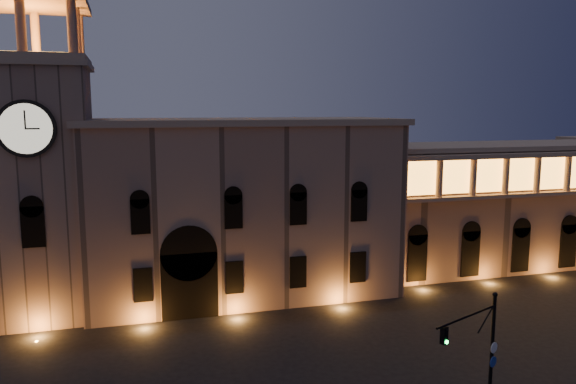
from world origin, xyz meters
The scene contains 4 objects.
government_building centered at (-2.08, 21.93, 8.77)m, with size 30.80×12.80×17.60m.
clock_tower centered at (-20.50, 20.98, 12.50)m, with size 9.80×9.80×32.40m.
colonnade_wing centered at (32.00, 23.92, 7.33)m, with size 40.60×11.50×14.50m.
traffic_light centered at (6.62, -5.85, 4.21)m, with size 5.43×2.56×8.01m.
Camera 1 is at (-12.71, -32.39, 18.63)m, focal length 35.00 mm.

